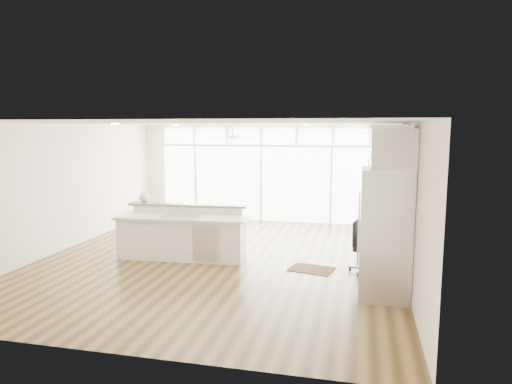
# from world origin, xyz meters

# --- Properties ---
(floor) EXTENTS (7.00, 8.00, 0.02)m
(floor) POSITION_xyz_m (0.00, 0.00, -0.01)
(floor) COLOR #443015
(floor) RESTS_ON ground
(ceiling) EXTENTS (7.00, 8.00, 0.02)m
(ceiling) POSITION_xyz_m (0.00, 0.00, 2.70)
(ceiling) COLOR white
(ceiling) RESTS_ON wall_back
(wall_back) EXTENTS (7.00, 0.04, 2.70)m
(wall_back) POSITION_xyz_m (0.00, 4.00, 1.35)
(wall_back) COLOR white
(wall_back) RESTS_ON floor
(wall_front) EXTENTS (7.00, 0.04, 2.70)m
(wall_front) POSITION_xyz_m (0.00, -4.00, 1.35)
(wall_front) COLOR white
(wall_front) RESTS_ON floor
(wall_left) EXTENTS (0.04, 8.00, 2.70)m
(wall_left) POSITION_xyz_m (-3.50, 0.00, 1.35)
(wall_left) COLOR white
(wall_left) RESTS_ON floor
(wall_right) EXTENTS (0.04, 8.00, 2.70)m
(wall_right) POSITION_xyz_m (3.50, 0.00, 1.35)
(wall_right) COLOR white
(wall_right) RESTS_ON floor
(glass_wall) EXTENTS (5.80, 0.06, 2.08)m
(glass_wall) POSITION_xyz_m (0.00, 3.94, 1.05)
(glass_wall) COLOR white
(glass_wall) RESTS_ON wall_back
(transom_row) EXTENTS (5.90, 0.06, 0.40)m
(transom_row) POSITION_xyz_m (0.00, 3.94, 2.38)
(transom_row) COLOR white
(transom_row) RESTS_ON wall_back
(desk_window) EXTENTS (0.04, 0.85, 0.85)m
(desk_window) POSITION_xyz_m (3.46, 0.30, 1.55)
(desk_window) COLOR white
(desk_window) RESTS_ON wall_right
(ceiling_fan) EXTENTS (1.16, 1.16, 0.32)m
(ceiling_fan) POSITION_xyz_m (-0.50, 2.80, 2.48)
(ceiling_fan) COLOR silver
(ceiling_fan) RESTS_ON ceiling
(recessed_lights) EXTENTS (3.40, 3.00, 0.02)m
(recessed_lights) POSITION_xyz_m (0.00, 0.20, 2.68)
(recessed_lights) COLOR white
(recessed_lights) RESTS_ON ceiling
(oven_cabinet) EXTENTS (0.64, 1.20, 2.50)m
(oven_cabinet) POSITION_xyz_m (3.17, 1.80, 1.25)
(oven_cabinet) COLOR white
(oven_cabinet) RESTS_ON floor
(desk_nook) EXTENTS (0.72, 1.30, 0.76)m
(desk_nook) POSITION_xyz_m (3.13, 0.30, 0.38)
(desk_nook) COLOR white
(desk_nook) RESTS_ON floor
(upper_cabinets) EXTENTS (0.64, 1.30, 0.64)m
(upper_cabinets) POSITION_xyz_m (3.17, 0.30, 2.35)
(upper_cabinets) COLOR white
(upper_cabinets) RESTS_ON wall_right
(refrigerator) EXTENTS (0.76, 0.90, 2.00)m
(refrigerator) POSITION_xyz_m (3.11, -1.35, 1.00)
(refrigerator) COLOR silver
(refrigerator) RESTS_ON floor
(fridge_cabinet) EXTENTS (0.64, 0.90, 0.60)m
(fridge_cabinet) POSITION_xyz_m (3.17, -1.35, 2.30)
(fridge_cabinet) COLOR white
(fridge_cabinet) RESTS_ON wall_right
(framed_photos) EXTENTS (0.06, 0.22, 0.80)m
(framed_photos) POSITION_xyz_m (3.46, 0.92, 1.40)
(framed_photos) COLOR black
(framed_photos) RESTS_ON wall_right
(kitchen_island) EXTENTS (2.69, 1.15, 1.05)m
(kitchen_island) POSITION_xyz_m (-0.75, -0.11, 0.52)
(kitchen_island) COLOR white
(kitchen_island) RESTS_ON floor
(rug) EXTENTS (0.89, 0.72, 0.01)m
(rug) POSITION_xyz_m (1.88, -0.27, 0.01)
(rug) COLOR #382012
(rug) RESTS_ON floor
(office_chair) EXTENTS (0.57, 0.54, 0.94)m
(office_chair) POSITION_xyz_m (2.87, -0.26, 0.47)
(office_chair) COLOR black
(office_chair) RESTS_ON floor
(fishbowl) EXTENTS (0.23, 0.23, 0.21)m
(fishbowl) POSITION_xyz_m (-1.72, 0.23, 1.15)
(fishbowl) COLOR silver
(fishbowl) RESTS_ON kitchen_island
(monitor) EXTENTS (0.13, 0.53, 0.43)m
(monitor) POSITION_xyz_m (3.05, 0.30, 0.98)
(monitor) COLOR black
(monitor) RESTS_ON desk_nook
(keyboard) EXTENTS (0.15, 0.30, 0.01)m
(keyboard) POSITION_xyz_m (2.88, 0.30, 0.77)
(keyboard) COLOR white
(keyboard) RESTS_ON desk_nook
(potted_plant) EXTENTS (0.26, 0.29, 0.23)m
(potted_plant) POSITION_xyz_m (3.17, 1.80, 2.61)
(potted_plant) COLOR #2E632A
(potted_plant) RESTS_ON oven_cabinet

